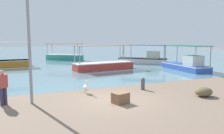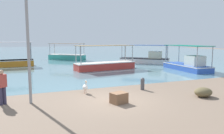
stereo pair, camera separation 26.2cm
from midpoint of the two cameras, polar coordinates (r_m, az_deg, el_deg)
The scene contains 13 objects.
ground at distance 11.37m, azimuth 1.10°, elevation -8.69°, with size 120.00×120.00×0.00m, color #7E6855.
harbor_water at distance 58.30m, azimuth -17.83°, elevation 3.77°, with size 110.00×90.00×0.00m, color slate.
fishing_boat_outer at distance 29.21m, azimuth 9.18°, elevation 2.18°, with size 5.88×5.52×2.41m.
fishing_boat_center at distance 22.88m, azimuth -1.47°, elevation 0.71°, with size 6.60×2.48×2.52m.
fishing_boat_near_left at distance 23.52m, azimuth 19.57°, elevation 0.65°, with size 2.40×5.78×2.52m.
fishing_boat_far_left at distance 34.85m, azimuth -11.49°, elevation 2.83°, with size 5.44×5.06×2.52m.
fishing_boat_near_right at distance 28.06m, azimuth -26.59°, elevation 1.19°, with size 6.90×1.95×2.83m.
pelican at distance 12.77m, azimuth -6.43°, elevation -5.23°, with size 0.29×0.80×0.80m.
lamp_post at distance 11.14m, azimuth -20.56°, elevation 8.60°, with size 0.28×0.28×6.22m.
mooring_bollard at distance 13.74m, azimuth 8.51°, elevation -4.23°, with size 0.25×0.25×0.77m.
fisherman_standing at distance 11.60m, azimuth -26.21°, elevation -4.51°, with size 0.46×0.40×1.69m.
net_pile at distance 13.04m, azimuth 23.26°, elevation -6.05°, with size 1.00×0.85×0.51m, color brown.
cargo_crate at distance 10.82m, azimuth 2.51°, elevation -8.07°, with size 0.75×0.59×0.53m, color brown.
Camera 2 is at (-4.19, -10.11, 3.11)m, focal length 35.00 mm.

